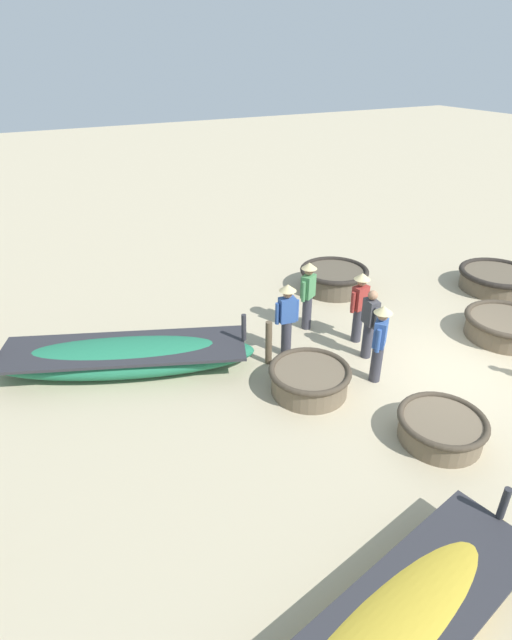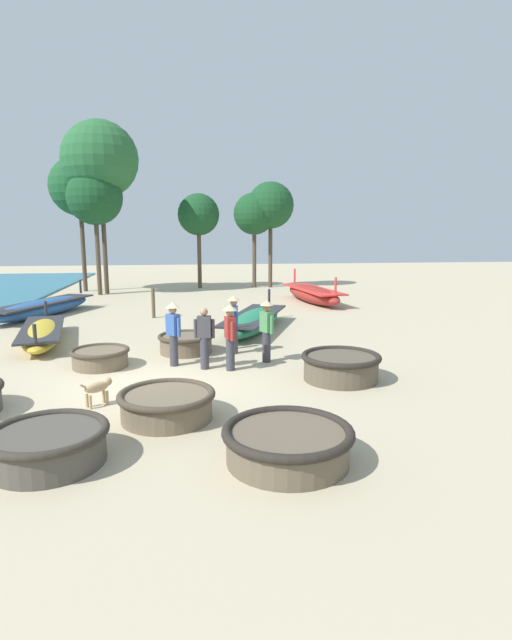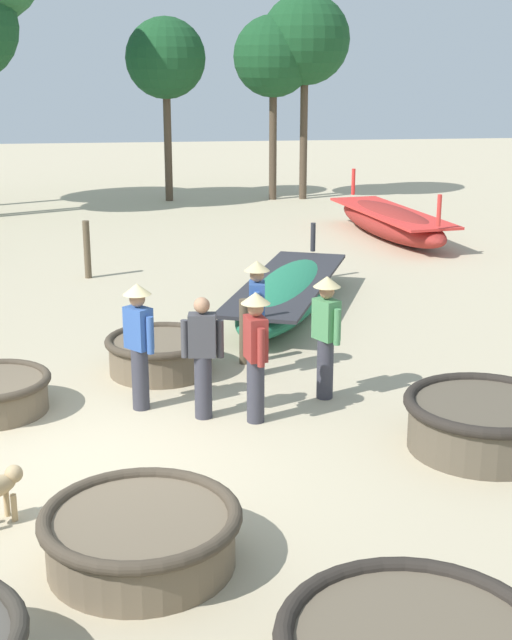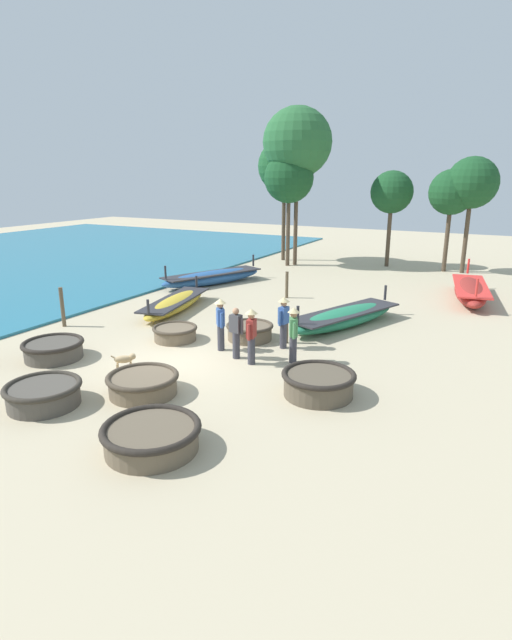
{
  "view_description": "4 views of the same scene",
  "coord_description": "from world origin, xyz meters",
  "views": [
    {
      "loc": [
        -5.65,
        7.45,
        5.89
      ],
      "look_at": [
        2.58,
        3.19,
        0.81
      ],
      "focal_mm": 28.0,
      "sensor_mm": 36.0,
      "label": 1
    },
    {
      "loc": [
        1.07,
        -11.16,
        3.48
      ],
      "look_at": [
        2.85,
        2.61,
        0.96
      ],
      "focal_mm": 28.0,
      "sensor_mm": 36.0,
      "label": 2
    },
    {
      "loc": [
        0.67,
        -9.31,
        4.36
      ],
      "look_at": [
        2.22,
        2.73,
        0.79
      ],
      "focal_mm": 50.0,
      "sensor_mm": 36.0,
      "label": 3
    },
    {
      "loc": [
        8.45,
        -11.11,
        5.32
      ],
      "look_at": [
        1.65,
        1.86,
        1.06
      ],
      "focal_mm": 28.0,
      "sensor_mm": 36.0,
      "label": 4
    }
  ],
  "objects": [
    {
      "name": "fisherman_with_hat",
      "position": [
        3.0,
        1.62,
        0.96
      ],
      "size": [
        0.36,
        0.48,
        1.67
      ],
      "color": "#383842",
      "rests_on": "ground"
    },
    {
      "name": "coracle_far_right",
      "position": [
        2.46,
        -4.19,
        0.31
      ],
      "size": [
        2.02,
        2.02,
        0.56
      ],
      "color": "brown",
      "rests_on": "ground"
    },
    {
      "name": "fisherman_standing_left",
      "position": [
        2.22,
        2.64,
        0.96
      ],
      "size": [
        0.36,
        0.53,
        1.67
      ],
      "color": "#383842",
      "rests_on": "ground"
    },
    {
      "name": "fisherman_hauling",
      "position": [
        1.98,
        0.94,
        0.96
      ],
      "size": [
        0.36,
        0.52,
        1.67
      ],
      "color": "#383842",
      "rests_on": "ground"
    },
    {
      "name": "fisherman_standing_right",
      "position": [
        0.57,
        1.55,
        0.96
      ],
      "size": [
        0.39,
        0.42,
        1.67
      ],
      "color": "#383842",
      "rests_on": "ground"
    },
    {
      "name": "fisherman_by_coracle",
      "position": [
        1.35,
        1.15,
        0.84
      ],
      "size": [
        0.53,
        0.26,
        1.57
      ],
      "color": "#383842",
      "rests_on": "ground"
    },
    {
      "name": "coracle_far_left",
      "position": [
        0.86,
        2.92,
        0.29
      ],
      "size": [
        1.59,
        1.59,
        0.54
      ],
      "color": "brown",
      "rests_on": "ground"
    },
    {
      "name": "ground_plane",
      "position": [
        0.0,
        0.0,
        0.0
      ],
      "size": [
        80.0,
        80.0,
        0.0
      ],
      "primitive_type": "plane",
      "color": "#BCAD8C"
    },
    {
      "name": "coracle_upturned",
      "position": [
        4.49,
        -0.2,
        0.34
      ],
      "size": [
        1.86,
        1.86,
        0.63
      ],
      "color": "brown",
      "rests_on": "ground"
    },
    {
      "name": "coracle_center",
      "position": [
        0.55,
        -2.18,
        0.29
      ],
      "size": [
        1.82,
        1.82,
        0.54
      ],
      "color": "brown",
      "rests_on": "ground"
    },
    {
      "name": "mooring_post_inland",
      "position": [
        2.09,
        3.14,
        0.49
      ],
      "size": [
        0.14,
        0.14,
        0.99
      ],
      "primitive_type": "cylinder",
      "color": "brown",
      "rests_on": "ground"
    },
    {
      "name": "coracle_front_left",
      "position": [
        -1.31,
        1.68,
        0.26
      ],
      "size": [
        1.5,
        1.5,
        0.48
      ],
      "color": "brown",
      "rests_on": "ground"
    },
    {
      "name": "long_boat_white_hull",
      "position": [
        3.19,
        5.89,
        0.34
      ],
      "size": [
        3.15,
        5.42,
        1.17
      ],
      "color": "#237551",
      "rests_on": "ground"
    }
  ]
}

